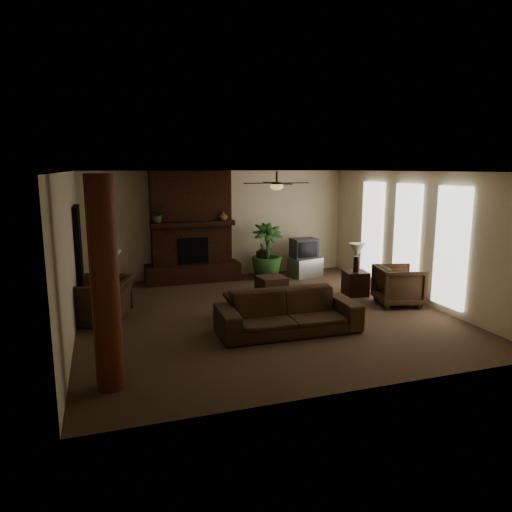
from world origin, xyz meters
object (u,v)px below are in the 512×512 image
object	(u,v)px
sofa	(288,305)
lamp_left	(113,260)
coffee_table	(257,297)
ottoman	(272,285)
tv_stand	(305,267)
side_table_left	(118,294)
armchair_left	(102,293)
lamp_right	(357,252)
log_column	(105,285)
floor_vase	(263,261)
side_table_right	(355,283)
armchair_right	(399,284)
floor_plant	(267,264)

from	to	relation	value
sofa	lamp_left	distance (m)	3.89
coffee_table	ottoman	bearing A→B (deg)	60.01
tv_stand	side_table_left	bearing A→B (deg)	178.81
tv_stand	sofa	bearing A→B (deg)	-134.68
armchair_left	side_table_left	bearing A→B (deg)	176.55
side_table_left	lamp_right	world-z (taller)	lamp_right
sofa	armchair_left	distance (m)	3.58
log_column	coffee_table	world-z (taller)	log_column
armchair_left	ottoman	xyz separation A→B (m)	(3.72, 0.75, -0.32)
ottoman	floor_vase	bearing A→B (deg)	78.09
floor_vase	side_table_right	size ratio (longest dim) A/B	1.40
sofa	tv_stand	world-z (taller)	sofa
coffee_table	lamp_left	xyz separation A→B (m)	(-2.62, 1.54, 0.63)
tv_stand	floor_vase	bearing A→B (deg)	150.55
tv_stand	lamp_right	bearing A→B (deg)	-98.18
tv_stand	lamp_left	world-z (taller)	lamp_left
sofa	lamp_right	distance (m)	3.02
side_table_left	lamp_right	xyz separation A→B (m)	(5.19, -0.77, 0.73)
armchair_right	side_table_left	distance (m)	5.92
armchair_left	side_table_left	xyz separation A→B (m)	(0.31, 0.78, -0.25)
armchair_right	tv_stand	size ratio (longest dim) A/B	1.08
log_column	side_table_right	distance (m)	6.33
ottoman	floor_plant	bearing A→B (deg)	74.69
armchair_right	lamp_left	xyz separation A→B (m)	(-5.72, 1.75, 0.54)
log_column	armchair_right	world-z (taller)	log_column
ottoman	tv_stand	xyz separation A→B (m)	(1.46, 1.36, 0.05)
sofa	armchair_right	distance (m)	2.98
floor_plant	sofa	bearing A→B (deg)	-104.27
ottoman	log_column	bearing A→B (deg)	-134.08
armchair_left	armchair_right	bearing A→B (deg)	99.48
log_column	side_table_left	world-z (taller)	log_column
floor_plant	lamp_right	xyz separation A→B (m)	(1.39, -2.14, 0.59)
armchair_right	coffee_table	world-z (taller)	armchair_right
coffee_table	lamp_right	distance (m)	2.79
sofa	floor_plant	world-z (taller)	sofa
lamp_left	side_table_right	distance (m)	5.35
log_column	armchair_right	size ratio (longest dim) A/B	3.05
tv_stand	floor_plant	bearing A→B (deg)	161.24
log_column	floor_plant	xyz separation A→B (m)	(4.03, 5.17, -0.99)
log_column	floor_plant	size ratio (longest dim) A/B	1.92
log_column	sofa	distance (m)	3.41
armchair_left	side_table_left	distance (m)	0.87
side_table_left	coffee_table	bearing A→B (deg)	-30.19
coffee_table	floor_plant	world-z (taller)	floor_plant
log_column	floor_plant	bearing A→B (deg)	52.05
tv_stand	floor_vase	distance (m)	1.17
armchair_right	floor_vase	xyz separation A→B (m)	(-1.91, 3.30, -0.03)
floor_plant	lamp_right	bearing A→B (deg)	-57.09
floor_vase	armchair_left	bearing A→B (deg)	-149.76
tv_stand	coffee_table	bearing A→B (deg)	-145.76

